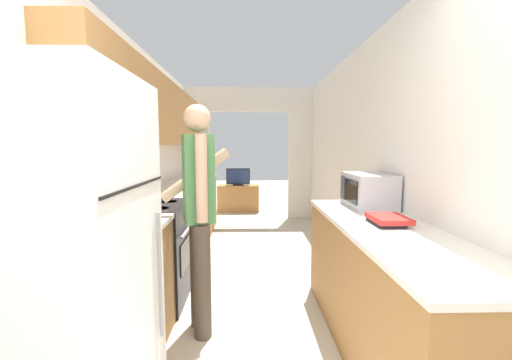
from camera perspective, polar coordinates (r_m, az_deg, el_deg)
The scene contains 13 objects.
wall_left at distance 3.39m, azimuth -21.19°, elevation 7.12°, with size 0.38×7.64×2.50m.
wall_right at distance 3.02m, azimuth 23.07°, elevation 2.64°, with size 0.06×7.64×2.50m.
wall_far_with_doorway at distance 5.99m, azimuth -1.28°, elevation 6.37°, with size 2.81×0.06×2.50m.
counter_left at distance 4.18m, azimuth -13.79°, elevation -7.34°, with size 0.62×3.96×0.89m.
counter_right at distance 2.40m, azimuth 22.46°, elevation -18.06°, with size 0.62×2.02×0.89m.
refrigerator at distance 1.71m, azimuth -31.69°, elevation -13.53°, with size 0.73×0.75×1.72m.
range_oven at distance 3.08m, azimuth -18.42°, elevation -12.32°, with size 0.66×0.74×1.03m.
person at distance 2.37m, azimuth -10.33°, elevation -5.84°, with size 0.54×0.45×1.71m.
microwave at distance 2.87m, azimuth 19.70°, elevation -1.76°, with size 0.34×0.52×0.29m.
book_stack at distance 2.30m, azimuth 22.80°, elevation -6.67°, with size 0.23×0.29×0.06m.
tv_cabinet at distance 6.82m, azimuth -3.24°, elevation -3.29°, with size 0.88×0.42×0.57m.
television at distance 6.72m, azimuth -3.27°, elevation 0.55°, with size 0.51×0.16×0.37m.
knife at distance 3.47m, azimuth -17.43°, elevation -2.66°, with size 0.17×0.31×0.02m.
Camera 1 is at (-0.02, -0.73, 1.41)m, focal length 22.00 mm.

